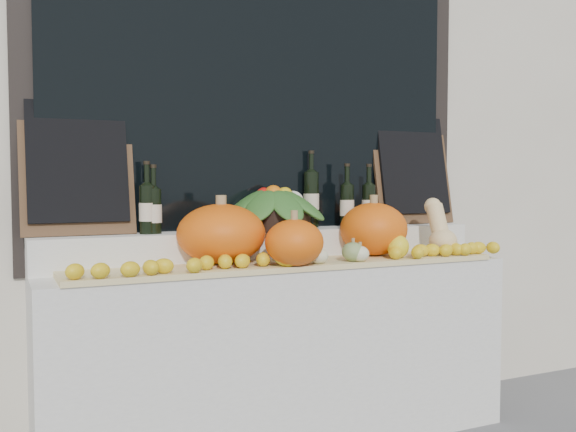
{
  "coord_description": "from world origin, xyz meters",
  "views": [
    {
      "loc": [
        -1.27,
        -1.31,
        1.3
      ],
      "look_at": [
        0.0,
        1.45,
        1.12
      ],
      "focal_mm": 40.0,
      "sensor_mm": 36.0,
      "label": 1
    }
  ],
  "objects": [
    {
      "name": "storefront_facade",
      "position": [
        0.0,
        2.25,
        2.25
      ],
      "size": [
        7.0,
        0.94,
        4.5
      ],
      "color": "beige",
      "rests_on": "ground"
    },
    {
      "name": "display_sill",
      "position": [
        0.0,
        1.52,
        0.44
      ],
      "size": [
        2.3,
        0.55,
        0.88
      ],
      "primitive_type": "cube",
      "color": "silver",
      "rests_on": "ground"
    },
    {
      "name": "rear_tier",
      "position": [
        0.0,
        1.68,
        0.96
      ],
      "size": [
        2.3,
        0.25,
        0.16
      ],
      "primitive_type": "cube",
      "color": "silver",
      "rests_on": "display_sill"
    },
    {
      "name": "straw_bedding",
      "position": [
        0.0,
        1.4,
        0.89
      ],
      "size": [
        2.1,
        0.32,
        0.02
      ],
      "primitive_type": "cube",
      "color": "tan",
      "rests_on": "display_sill"
    },
    {
      "name": "pumpkin_left",
      "position": [
        -0.32,
        1.49,
        1.04
      ],
      "size": [
        0.42,
        0.42,
        0.28
      ],
      "primitive_type": "ellipsoid",
      "rotation": [
        0.0,
        0.0,
        0.03
      ],
      "color": "#EE600C",
      "rests_on": "straw_bedding"
    },
    {
      "name": "pumpkin_right",
      "position": [
        0.49,
        1.47,
        1.04
      ],
      "size": [
        0.46,
        0.46,
        0.27
      ],
      "primitive_type": "ellipsoid",
      "rotation": [
        0.0,
        0.0,
        0.43
      ],
      "color": "#EE600C",
      "rests_on": "straw_bedding"
    },
    {
      "name": "pumpkin_center",
      "position": [
        -0.05,
        1.28,
        1.01
      ],
      "size": [
        0.3,
        0.3,
        0.21
      ],
      "primitive_type": "ellipsoid",
      "rotation": [
        0.0,
        0.0,
        0.13
      ],
      "color": "#EE600C",
      "rests_on": "straw_bedding"
    },
    {
      "name": "butternut_squash",
      "position": [
        0.85,
        1.4,
        1.03
      ],
      "size": [
        0.15,
        0.21,
        0.29
      ],
      "color": "#ECC88B",
      "rests_on": "straw_bedding"
    },
    {
      "name": "decorative_gourds",
      "position": [
        0.16,
        1.3,
        0.96
      ],
      "size": [
        0.74,
        0.15,
        0.15
      ],
      "color": "#2C5C1B",
      "rests_on": "straw_bedding"
    },
    {
      "name": "lemon_heap",
      "position": [
        0.0,
        1.29,
        0.94
      ],
      "size": [
        2.2,
        0.16,
        0.06
      ],
      "primitive_type": null,
      "color": "yellow",
      "rests_on": "straw_bedding"
    },
    {
      "name": "produce_bowl",
      "position": [
        0.02,
        1.66,
        1.15
      ],
      "size": [
        0.58,
        0.58,
        0.24
      ],
      "color": "black",
      "rests_on": "rear_tier"
    },
    {
      "name": "wine_bottle_far_left",
      "position": [
        -0.62,
        1.67,
        1.16
      ],
      "size": [
        0.08,
        0.08,
        0.34
      ],
      "color": "black",
      "rests_on": "rear_tier"
    },
    {
      "name": "wine_bottle_near_left",
      "position": [
        -0.59,
        1.67,
        1.15
      ],
      "size": [
        0.08,
        0.08,
        0.32
      ],
      "color": "black",
      "rests_on": "rear_tier"
    },
    {
      "name": "wine_bottle_tall",
      "position": [
        0.26,
        1.72,
        1.19
      ],
      "size": [
        0.08,
        0.08,
        0.41
      ],
      "color": "black",
      "rests_on": "rear_tier"
    },
    {
      "name": "wine_bottle_near_right",
      "position": [
        0.44,
        1.66,
        1.16
      ],
      "size": [
        0.08,
        0.08,
        0.34
      ],
      "color": "black",
      "rests_on": "rear_tier"
    },
    {
      "name": "wine_bottle_far_right",
      "position": [
        0.57,
        1.64,
        1.16
      ],
      "size": [
        0.08,
        0.08,
        0.34
      ],
      "color": "black",
      "rests_on": "rear_tier"
    },
    {
      "name": "chalkboard_left",
      "position": [
        -0.92,
        1.74,
        1.36
      ],
      "size": [
        0.5,
        0.15,
        0.61
      ],
      "rotation": [
        -0.2,
        0.0,
        0.0
      ],
      "color": "#4C331E",
      "rests_on": "rear_tier"
    },
    {
      "name": "chalkboard_right",
      "position": [
        0.92,
        1.74,
        1.36
      ],
      "size": [
        0.5,
        0.15,
        0.61
      ],
      "rotation": [
        -0.2,
        0.0,
        0.0
      ],
      "color": "#4C331E",
      "rests_on": "rear_tier"
    }
  ]
}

